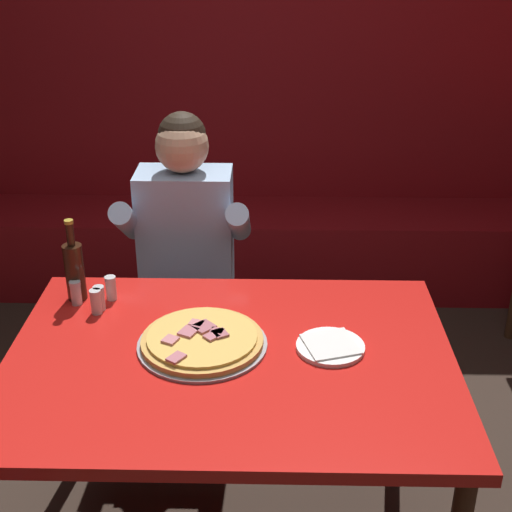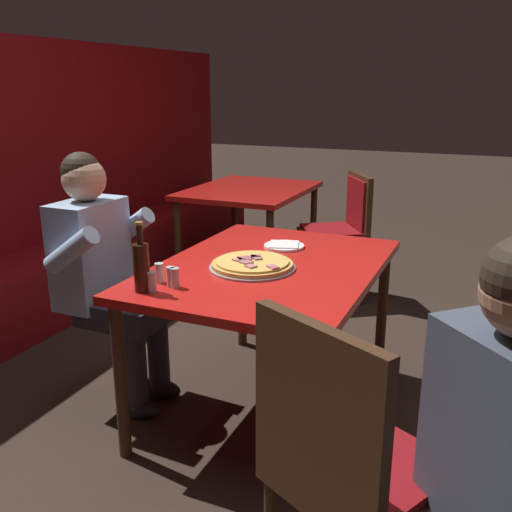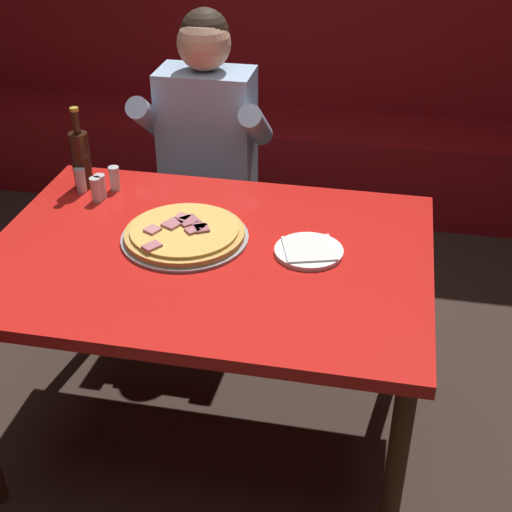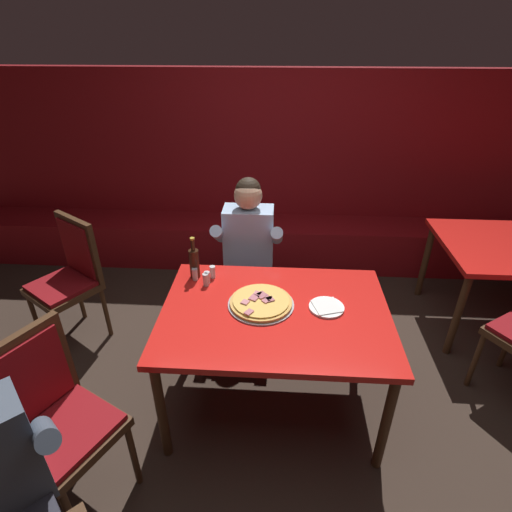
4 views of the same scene
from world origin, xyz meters
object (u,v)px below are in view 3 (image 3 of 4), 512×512
Objects in this scene: diner_seated_blue_shirt at (203,158)px; shaker_black_pepper at (96,191)px; main_dining_table at (209,271)px; plate_white_paper at (309,251)px; shaker_red_pepper_flakes at (115,179)px; beer_bottle at (81,157)px; shaker_parmesan at (101,188)px; shaker_oregano at (81,181)px; pizza at (185,234)px.

shaker_black_pepper is at bearing -112.84° from diner_seated_blue_shirt.
plate_white_paper is (0.30, 0.04, 0.08)m from main_dining_table.
shaker_red_pepper_flakes is at bearing -113.90° from diner_seated_blue_shirt.
plate_white_paper is 0.90m from beer_bottle.
diner_seated_blue_shirt is (0.20, 0.45, -0.10)m from shaker_red_pepper_flakes.
shaker_oregano is at bearing 158.00° from shaker_parmesan.
shaker_oregano is 0.12m from shaker_red_pepper_flakes.
main_dining_table is 6.44× the size of plate_white_paper.
pizza is 1.37× the size of beer_bottle.
shaker_black_pepper is at bearing 152.67° from pizza.
main_dining_table is 0.14m from pizza.
diner_seated_blue_shirt is at bearing 100.81° from pizza.
shaker_oregano is (-0.45, 0.25, 0.02)m from pizza.
pizza is at bearing -32.45° from beer_bottle.
main_dining_table is at bearing -27.74° from shaker_black_pepper.
beer_bottle is 0.23× the size of diner_seated_blue_shirt.
diner_seated_blue_shirt reaches higher than shaker_parmesan.
beer_bottle reaches higher than plate_white_paper.
plate_white_paper is at bearing 7.76° from main_dining_table.
beer_bottle reaches higher than main_dining_table.
beer_bottle is 0.14m from shaker_red_pepper_flakes.
beer_bottle is 3.40× the size of shaker_parmesan.
beer_bottle is 0.15m from shaker_black_pepper.
shaker_parmesan is 0.57m from diner_seated_blue_shirt.
beer_bottle is at bearing -125.70° from diner_seated_blue_shirt.
pizza is 0.44m from shaker_red_pepper_flakes.
shaker_black_pepper is at bearing -103.77° from shaker_parmesan.
main_dining_table is at bearing -172.24° from plate_white_paper.
main_dining_table is at bearing -38.20° from shaker_red_pepper_flakes.
pizza is 0.51m from shaker_oregano.
shaker_parmesan is (-0.45, 0.26, 0.11)m from main_dining_table.
shaker_black_pepper is 0.59m from diner_seated_blue_shirt.
plate_white_paper is at bearing -19.37° from beer_bottle.
main_dining_table is 0.32m from plate_white_paper.
shaker_oregano is 0.07× the size of diner_seated_blue_shirt.
plate_white_paper is at bearing -1.18° from pizza.
shaker_red_pepper_flakes is 0.50m from diner_seated_blue_shirt.
shaker_red_pepper_flakes reaches higher than pizza.
beer_bottle is (-0.54, 0.34, 0.19)m from main_dining_table.
diner_seated_blue_shirt is at bearing 57.29° from shaker_oregano.
shaker_parmesan is (-0.02, -0.07, 0.00)m from shaker_red_pepper_flakes.
beer_bottle is at bearing 177.49° from shaker_red_pepper_flakes.
main_dining_table is 15.72× the size of shaker_oregano.
plate_white_paper is 2.44× the size of shaker_parmesan.
shaker_red_pepper_flakes is 0.10m from shaker_black_pepper.
shaker_parmesan is (-0.75, 0.22, 0.03)m from plate_white_paper.
shaker_red_pepper_flakes and shaker_parmesan have the same top height.
shaker_oregano and shaker_red_pepper_flakes have the same top height.
plate_white_paper is 0.72× the size of beer_bottle.
main_dining_table is 0.67m from beer_bottle.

